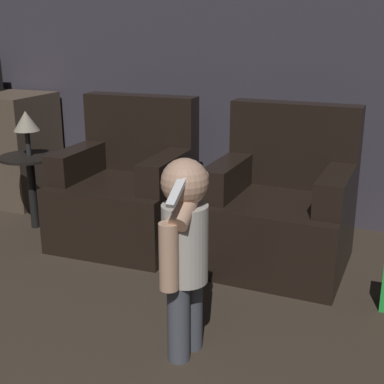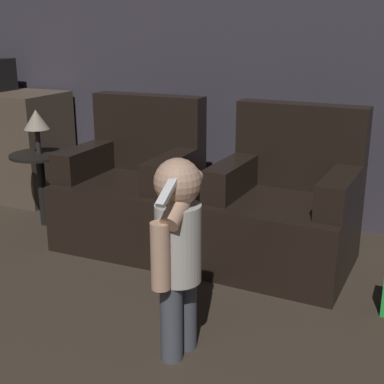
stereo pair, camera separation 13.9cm
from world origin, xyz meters
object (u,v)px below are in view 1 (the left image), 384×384
Objects in this scene: armchair_right at (281,211)px; armchair_left at (127,192)px; person_toddler at (184,244)px; lamp at (26,122)px.

armchair_left is at bearing -177.68° from armchair_right.
person_toddler is 2.86× the size of lamp.
person_toddler is 1.98m from lamp.
armchair_right is (1.07, -0.00, 0.00)m from armchair_left.
lamp is at bearing -175.94° from armchair_right.
armchair_left is at bearing 4.24° from lamp.
armchair_left is 1.07m from armchair_right.
person_toddler reaches higher than lamp.
person_toddler is at bearing -52.72° from armchair_left.
person_toddler is (-0.18, -1.14, 0.20)m from armchair_right.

